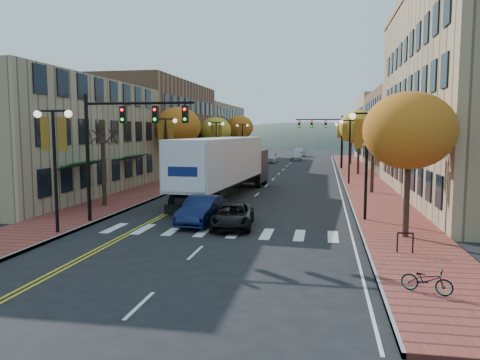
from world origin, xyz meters
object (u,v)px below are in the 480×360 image
at_px(semi_truck, 226,163).
at_px(bicycle, 427,280).
at_px(navy_sedan, 202,210).
at_px(black_suv, 233,216).

height_order(semi_truck, bicycle, semi_truck).
height_order(navy_sedan, black_suv, navy_sedan).
bearing_deg(semi_truck, navy_sedan, -81.08).
bearing_deg(black_suv, semi_truck, 98.10).
distance_m(navy_sedan, bicycle, 13.69).
xyz_separation_m(semi_truck, black_suv, (2.66, -10.94, -2.02)).
bearing_deg(bicycle, semi_truck, 50.28).
height_order(black_suv, bicycle, black_suv).
bearing_deg(navy_sedan, bicycle, -41.85).
xyz_separation_m(semi_truck, navy_sedan, (0.82, -10.29, -1.89)).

